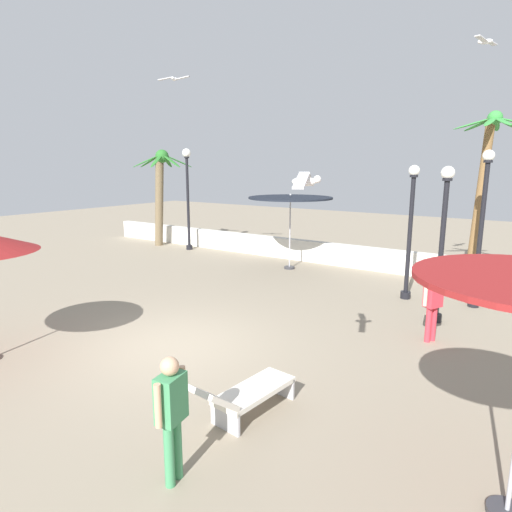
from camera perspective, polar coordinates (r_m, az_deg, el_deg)
name	(u,v)px	position (r m, az deg, el deg)	size (l,w,h in m)	color
ground_plane	(170,346)	(9.60, -11.16, -11.42)	(56.00, 56.00, 0.00)	gray
boundary_wall	(346,256)	(16.80, 11.60, 0.06)	(25.20, 0.30, 0.83)	silver
patio_umbrella_2	(290,200)	(15.84, 4.49, 7.29)	(3.00, 3.00, 2.74)	#333338
palm_tree_0	(484,180)	(14.59, 27.47, 8.78)	(2.14, 2.16, 5.25)	brown
palm_tree_2	(160,187)	(20.94, -12.34, 8.80)	(2.71, 2.50, 4.44)	brown
lamp_post_0	(442,239)	(11.18, 23.03, 2.09)	(0.31, 0.31, 3.72)	black
lamp_post_1	(410,228)	(12.90, 19.38, 3.41)	(0.30, 0.30, 3.74)	black
lamp_post_2	(188,188)	(19.78, -8.88, 8.73)	(0.38, 0.38, 4.45)	black
lamp_post_3	(481,225)	(12.82, 27.22, 3.55)	(0.29, 0.29, 4.12)	black
lounge_chair_0	(244,394)	(6.86, -1.57, -17.43)	(0.73, 1.92, 0.84)	#B7B7BC
guest_0	(171,408)	(5.48, -10.93, -18.84)	(0.30, 0.55, 1.60)	#3F8C59
guest_1	(433,300)	(10.09, 21.99, -5.33)	(0.38, 0.51, 1.54)	#D8333F
seagull_0	(174,79)	(16.42, -10.60, 21.68)	(1.07, 0.59, 0.14)	white
seagull_1	(305,181)	(5.81, 6.43, 9.70)	(0.64, 1.28, 0.21)	white
seagull_2	(486,41)	(13.90, 27.66, 23.46)	(0.42, 1.08, 0.14)	white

